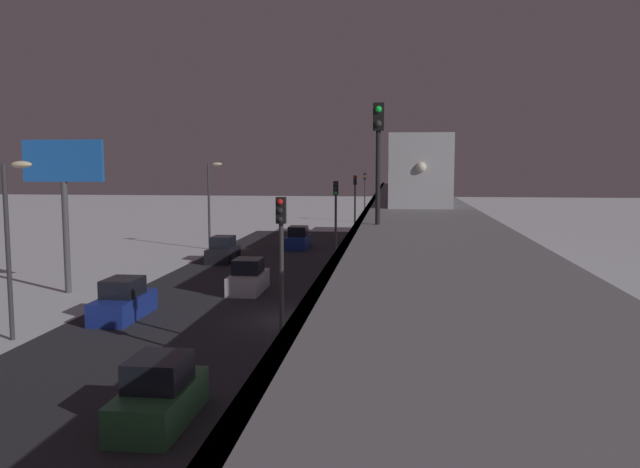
% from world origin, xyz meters
% --- Properties ---
extents(ground_plane, '(240.00, 240.00, 0.00)m').
position_xyz_m(ground_plane, '(0.00, 0.00, 0.00)').
color(ground_plane, silver).
extents(avenue_asphalt, '(11.00, 82.15, 0.01)m').
position_xyz_m(avenue_asphalt, '(5.20, 0.00, 0.00)').
color(avenue_asphalt, '#28282D').
rests_on(avenue_asphalt, ground_plane).
extents(elevated_railway, '(5.00, 82.15, 5.51)m').
position_xyz_m(elevated_railway, '(-5.80, 0.00, 4.79)').
color(elevated_railway, slate).
rests_on(elevated_railway, ground_plane).
extents(subway_train, '(2.94, 36.87, 3.40)m').
position_xyz_m(subway_train, '(-5.90, -17.05, 7.29)').
color(subway_train, '#B7BABF').
rests_on(subway_train, elevated_railway).
extents(rail_signal, '(0.36, 0.41, 4.00)m').
position_xyz_m(rail_signal, '(-4.19, 8.91, 8.24)').
color(rail_signal, black).
rests_on(rail_signal, elevated_railway).
extents(sedan_black, '(1.91, 4.18, 1.97)m').
position_xyz_m(sedan_black, '(8.40, -18.00, 0.78)').
color(sedan_black, black).
rests_on(sedan_black, ground_plane).
extents(sedan_white, '(1.80, 4.04, 1.97)m').
position_xyz_m(sedan_white, '(3.80, -6.54, 0.80)').
color(sedan_white, silver).
rests_on(sedan_white, ground_plane).
extents(sedan_green, '(1.80, 4.02, 1.97)m').
position_xyz_m(sedan_green, '(2.00, 12.91, 0.80)').
color(sedan_green, '#2D6038').
rests_on(sedan_green, ground_plane).
extents(sedan_blue, '(1.80, 4.35, 1.97)m').
position_xyz_m(sedan_blue, '(3.80, -26.56, 0.80)').
color(sedan_blue, navy).
rests_on(sedan_blue, ground_plane).
extents(sedan_blue_2, '(1.80, 4.46, 1.97)m').
position_xyz_m(sedan_blue_2, '(8.40, 0.62, 0.80)').
color(sedan_blue_2, navy).
rests_on(sedan_blue_2, ground_plane).
extents(traffic_light_near, '(0.32, 0.44, 6.40)m').
position_xyz_m(traffic_light_near, '(-0.90, 8.75, 4.20)').
color(traffic_light_near, '#2D2D2D').
rests_on(traffic_light_near, ground_plane).
extents(traffic_light_mid, '(0.32, 0.44, 6.40)m').
position_xyz_m(traffic_light_mid, '(-0.90, -11.88, 4.20)').
color(traffic_light_mid, '#2D2D2D').
rests_on(traffic_light_mid, ground_plane).
extents(traffic_light_far, '(0.32, 0.44, 6.40)m').
position_xyz_m(traffic_light_far, '(-0.90, -32.51, 4.20)').
color(traffic_light_far, '#2D2D2D').
rests_on(traffic_light_far, ground_plane).
extents(traffic_light_distant, '(0.32, 0.44, 6.40)m').
position_xyz_m(traffic_light_distant, '(-0.90, -53.15, 4.20)').
color(traffic_light_distant, '#2D2D2D').
rests_on(traffic_light_distant, ground_plane).
extents(commercial_billboard, '(4.80, 0.36, 8.90)m').
position_xyz_m(commercial_billboard, '(14.23, -5.03, 6.83)').
color(commercial_billboard, '#4C4C51').
rests_on(commercial_billboard, ground_plane).
extents(street_lamp_near, '(1.35, 0.44, 7.65)m').
position_xyz_m(street_lamp_near, '(11.27, 5.00, 4.81)').
color(street_lamp_near, '#38383D').
rests_on(street_lamp_near, ground_plane).
extents(street_lamp_far, '(1.35, 0.44, 7.65)m').
position_xyz_m(street_lamp_far, '(11.27, -25.00, 4.81)').
color(street_lamp_far, '#38383D').
rests_on(street_lamp_far, ground_plane).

